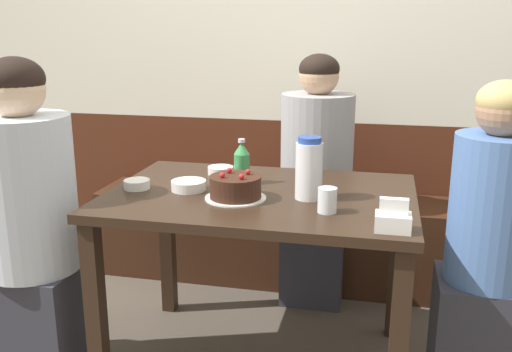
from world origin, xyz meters
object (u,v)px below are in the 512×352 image
(bowl_soup_white, at_px, (137,184))
(person_pale_blue_shirt, at_px, (488,254))
(bench_seat, at_px, (293,238))
(birthday_cake, at_px, (235,188))
(glass_water_tall, at_px, (327,200))
(napkin_holder, at_px, (393,219))
(bowl_rice_small, at_px, (189,185))
(person_grey_tee, at_px, (30,225))
(bowl_side_dish, at_px, (220,170))
(water_pitcher, at_px, (309,169))
(soju_bottle, at_px, (242,163))
(person_teal_shirt, at_px, (316,184))

(bowl_soup_white, distance_m, person_pale_blue_shirt, 1.34)
(bench_seat, xyz_separation_m, person_pale_blue_shirt, (0.84, -0.81, 0.32))
(birthday_cake, bearing_deg, glass_water_tall, -13.39)
(napkin_holder, relative_size, bowl_soup_white, 1.09)
(bowl_rice_small, xyz_separation_m, person_grey_tee, (-0.56, -0.21, -0.13))
(napkin_holder, relative_size, bowl_side_dish, 1.02)
(birthday_cake, xyz_separation_m, water_pitcher, (0.26, 0.06, 0.07))
(glass_water_tall, distance_m, person_grey_tee, 1.12)
(napkin_holder, height_order, person_grey_tee, person_grey_tee)
(bench_seat, height_order, person_grey_tee, person_grey_tee)
(soju_bottle, relative_size, bowl_side_dish, 1.67)
(glass_water_tall, bearing_deg, soju_bottle, 141.78)
(birthday_cake, height_order, water_pitcher, water_pitcher)
(water_pitcher, relative_size, person_grey_tee, 0.18)
(bench_seat, relative_size, bowl_soup_white, 21.21)
(bowl_soup_white, height_order, bowl_side_dish, bowl_soup_white)
(napkin_holder, xyz_separation_m, bowl_rice_small, (-0.77, 0.29, -0.02))
(water_pitcher, height_order, bowl_side_dish, water_pitcher)
(person_teal_shirt, height_order, person_grey_tee, person_grey_tee)
(person_grey_tee, bearing_deg, bench_seat, 51.90)
(water_pitcher, bearing_deg, bowl_rice_small, 179.31)
(bench_seat, height_order, person_teal_shirt, person_teal_shirt)
(bench_seat, height_order, soju_bottle, soju_bottle)
(bench_seat, relative_size, bowl_side_dish, 19.76)
(bowl_rice_small, bearing_deg, napkin_holder, -20.47)
(bowl_soup_white, xyz_separation_m, person_grey_tee, (-0.36, -0.19, -0.13))
(soju_bottle, xyz_separation_m, person_pale_blue_shirt, (0.94, -0.09, -0.27))
(bench_seat, height_order, napkin_holder, napkin_holder)
(bowl_side_dish, bearing_deg, bowl_rice_small, -101.11)
(soju_bottle, distance_m, person_grey_tee, 0.84)
(bowl_side_dish, bearing_deg, water_pitcher, -32.85)
(bench_seat, bearing_deg, napkin_holder, -66.92)
(bowl_soup_white, relative_size, bowl_side_dish, 0.93)
(napkin_holder, xyz_separation_m, person_grey_tee, (-1.33, 0.08, -0.15))
(birthday_cake, height_order, soju_bottle, soju_bottle)
(napkin_holder, distance_m, bowl_rice_small, 0.82)
(bowl_soup_white, relative_size, person_pale_blue_shirt, 0.09)
(birthday_cake, relative_size, bowl_soup_white, 2.23)
(napkin_holder, bearing_deg, person_pale_blue_shirt, 44.10)
(water_pitcher, distance_m, bowl_rice_small, 0.47)
(soju_bottle, relative_size, napkin_holder, 1.65)
(bowl_rice_small, bearing_deg, soju_bottle, 39.27)
(water_pitcher, bearing_deg, bench_seat, 102.25)
(person_grey_tee, bearing_deg, bowl_side_dish, 37.50)
(bowl_rice_small, relative_size, person_grey_tee, 0.11)
(birthday_cake, height_order, bowl_rice_small, birthday_cake)
(person_pale_blue_shirt, xyz_separation_m, person_grey_tee, (-1.68, -0.26, 0.07))
(napkin_holder, bearing_deg, water_pitcher, 137.01)
(bench_seat, relative_size, person_grey_tee, 1.72)
(water_pitcher, distance_m, person_teal_shirt, 0.74)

